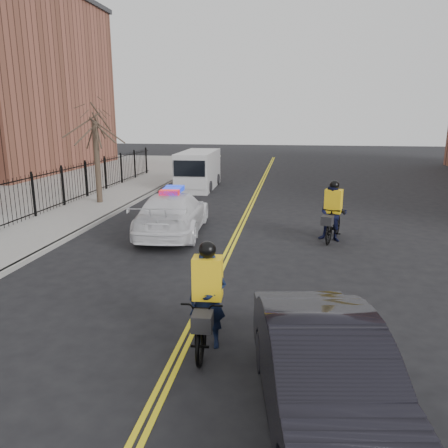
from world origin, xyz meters
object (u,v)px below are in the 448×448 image
Objects in this scene: dark_sedan at (326,378)px; cyclist_far at (332,217)px; cyclist_near at (208,311)px; police_cruiser at (173,213)px; cargo_van at (198,171)px.

cyclist_far is (0.93, 10.05, 0.08)m from dark_sedan.
cyclist_far reaches higher than cyclist_near.
cyclist_near is at bearing 105.36° from police_cruiser.
police_cruiser is 8.61m from cyclist_near.
cyclist_near is (4.24, -18.88, -0.38)m from cargo_van.
police_cruiser is 1.03× the size of cargo_van.
cyclist_far reaches higher than dark_sedan.
cyclist_near is 0.98× the size of cyclist_far.
cargo_van is (-6.33, 20.89, 0.33)m from dark_sedan.
dark_sedan is 2.17× the size of cyclist_near.
cyclist_near reaches higher than dark_sedan.
cyclist_far reaches higher than police_cruiser.
cargo_van reaches higher than cyclist_far.
police_cruiser is 10.86m from cargo_van.
cyclist_far is at bearing 174.96° from police_cruiser.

